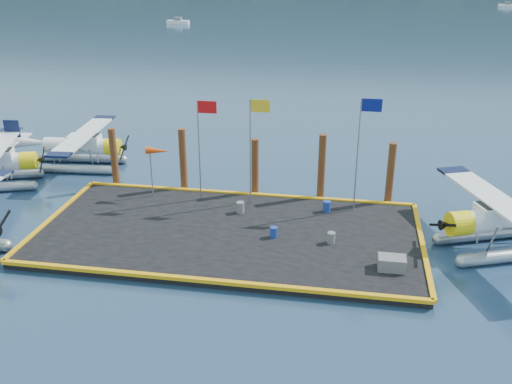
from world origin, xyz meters
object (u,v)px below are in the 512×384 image
flagpole_yellow (254,136)px  windsock (158,152)px  flagpole_red (202,135)px  drum_2 (331,238)px  drum_1 (274,232)px  flagpole_blue (362,138)px  piling_4 (390,176)px  drum_4 (327,206)px  piling_2 (255,169)px  seaplane_c (80,148)px  drum_5 (240,207)px  seaplane_d (505,222)px  piling_1 (183,162)px  piling_3 (322,169)px  piling_0 (114,159)px  crate (392,263)px

flagpole_yellow → windsock: (-5.73, 0.00, -1.28)m
flagpole_red → drum_2: bearing=-28.9°
drum_1 → flagpole_red: (-4.76, 4.12, 3.71)m
flagpole_blue → flagpole_yellow: bearing=180.0°
flagpole_red → piling_4: size_ratio=1.50×
drum_1 → drum_4: size_ratio=0.91×
piling_2 → piling_4: size_ratio=0.95×
seaplane_c → piling_4: size_ratio=2.35×
drum_1 → drum_5: 3.51m
seaplane_d → windsock: 19.27m
seaplane_c → drum_5: (12.56, -6.24, -0.73)m
flagpole_blue → piling_4: (1.80, 1.60, -2.69)m
piling_4 → drum_5: bearing=-159.8°
seaplane_d → piling_1: size_ratio=2.37×
drum_2 → seaplane_d: bearing=9.7°
drum_1 → flagpole_red: size_ratio=0.09×
piling_1 → piling_3: (8.50, 0.00, 0.05)m
seaplane_c → flagpole_blue: 19.93m
drum_5 → flagpole_red: (-2.47, 1.46, 3.68)m
piling_0 → piling_4: same height
piling_1 → crate: bearing=-32.9°
drum_1 → piling_4: (6.03, 5.72, 1.32)m
drum_1 → piling_4: piling_4 is taller
windsock → piling_2: 5.90m
seaplane_d → piling_0: (-22.47, 4.40, 0.43)m
drum_1 → piling_1: piling_1 is taller
flagpole_blue → drum_2: bearing=-106.7°
drum_5 → piling_4: size_ratio=0.16×
seaplane_d → windsock: (-19.00, 2.80, 1.66)m
drum_5 → crate: 9.52m
drum_5 → flagpole_yellow: size_ratio=0.10×
seaplane_d → flagpole_yellow: bearing=57.1°
piling_1 → piling_3: 8.50m
piling_1 → piling_4: bearing=0.0°
flagpole_blue → piling_1: size_ratio=1.55×
piling_2 → piling_4: (8.00, 0.00, 0.10)m
drum_2 → flagpole_blue: flagpole_blue is taller
piling_2 → piling_3: 4.01m
drum_1 → piling_0: bearing=152.5°
piling_0 → piling_2: piling_0 is taller
crate → piling_4: piling_4 is taller
seaplane_d → drum_2: size_ratio=17.10×
windsock → drum_1: bearing=-28.8°
piling_0 → piling_2: bearing=0.0°
flagpole_yellow → windsock: size_ratio=1.99×
crate → flagpole_red: (-10.62, 6.38, 3.67)m
drum_2 → flagpole_red: 9.55m
drum_5 → windsock: (-5.20, 1.46, 2.51)m
flagpole_yellow → windsock: 5.87m
seaplane_c → piling_1: size_ratio=2.24×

